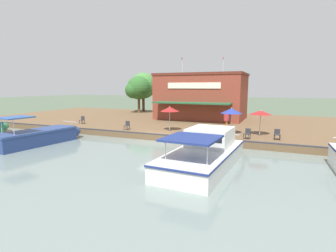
{
  "coord_description": "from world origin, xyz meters",
  "views": [
    {
      "loc": [
        20.22,
        9.97,
        4.74
      ],
      "look_at": [
        -1.0,
        0.79,
        1.3
      ],
      "focal_mm": 28.0,
      "sensor_mm": 36.0,
      "label": 1
    }
  ],
  "objects_px": {
    "cafe_chair_facing_river": "(277,134)",
    "tree_behind_restaurant": "(142,86)",
    "tree_downstream_bank": "(137,88)",
    "cafe_chair_under_first_umbrella": "(247,133)",
    "cafe_chair_back_row_seat": "(82,120)",
    "patio_umbrella_back_row": "(170,109)",
    "patio_umbrella_far_corner": "(231,111)",
    "person_at_quay_edge": "(226,118)",
    "patio_umbrella_mid_patio_left": "(261,113)",
    "cafe_chair_far_corner_seat": "(127,125)",
    "motorboat_nearest_quay": "(208,151)",
    "motorboat_fourth_along": "(43,135)",
    "waterfront_restaurant": "(202,96)"
  },
  "relations": [
    {
      "from": "cafe_chair_facing_river",
      "to": "tree_behind_restaurant",
      "type": "height_order",
      "value": "tree_behind_restaurant"
    },
    {
      "from": "cafe_chair_facing_river",
      "to": "tree_downstream_bank",
      "type": "relative_size",
      "value": 0.14
    },
    {
      "from": "cafe_chair_under_first_umbrella",
      "to": "cafe_chair_back_row_seat",
      "type": "distance_m",
      "value": 18.49
    },
    {
      "from": "cafe_chair_under_first_umbrella",
      "to": "tree_downstream_bank",
      "type": "bearing_deg",
      "value": -129.29
    },
    {
      "from": "patio_umbrella_back_row",
      "to": "patio_umbrella_far_corner",
      "type": "distance_m",
      "value": 5.77
    },
    {
      "from": "cafe_chair_under_first_umbrella",
      "to": "person_at_quay_edge",
      "type": "bearing_deg",
      "value": -148.62
    },
    {
      "from": "patio_umbrella_mid_patio_left",
      "to": "cafe_chair_facing_river",
      "type": "distance_m",
      "value": 2.71
    },
    {
      "from": "patio_umbrella_back_row",
      "to": "tree_behind_restaurant",
      "type": "height_order",
      "value": "tree_behind_restaurant"
    },
    {
      "from": "patio_umbrella_mid_patio_left",
      "to": "patio_umbrella_far_corner",
      "type": "height_order",
      "value": "patio_umbrella_far_corner"
    },
    {
      "from": "patio_umbrella_far_corner",
      "to": "person_at_quay_edge",
      "type": "bearing_deg",
      "value": -158.9
    },
    {
      "from": "cafe_chair_under_first_umbrella",
      "to": "cafe_chair_far_corner_seat",
      "type": "bearing_deg",
      "value": -90.79
    },
    {
      "from": "cafe_chair_far_corner_seat",
      "to": "person_at_quay_edge",
      "type": "distance_m",
      "value": 9.77
    },
    {
      "from": "motorboat_nearest_quay",
      "to": "cafe_chair_far_corner_seat",
      "type": "bearing_deg",
      "value": -122.79
    },
    {
      "from": "motorboat_fourth_along",
      "to": "cafe_chair_back_row_seat",
      "type": "bearing_deg",
      "value": -161.07
    },
    {
      "from": "motorboat_nearest_quay",
      "to": "tree_downstream_bank",
      "type": "xyz_separation_m",
      "value": [
        -21.8,
        -17.51,
        3.7
      ]
    },
    {
      "from": "patio_umbrella_far_corner",
      "to": "cafe_chair_facing_river",
      "type": "distance_m",
      "value": 4.4
    },
    {
      "from": "waterfront_restaurant",
      "to": "motorboat_fourth_along",
      "type": "distance_m",
      "value": 20.04
    },
    {
      "from": "motorboat_fourth_along",
      "to": "tree_downstream_bank",
      "type": "distance_m",
      "value": 22.16
    },
    {
      "from": "patio_umbrella_back_row",
      "to": "cafe_chair_under_first_umbrella",
      "type": "bearing_deg",
      "value": 78.92
    },
    {
      "from": "cafe_chair_under_first_umbrella",
      "to": "tree_downstream_bank",
      "type": "height_order",
      "value": "tree_downstream_bank"
    },
    {
      "from": "tree_behind_restaurant",
      "to": "patio_umbrella_far_corner",
      "type": "bearing_deg",
      "value": 48.25
    },
    {
      "from": "cafe_chair_under_first_umbrella",
      "to": "waterfront_restaurant",
      "type": "bearing_deg",
      "value": -148.6
    },
    {
      "from": "patio_umbrella_back_row",
      "to": "patio_umbrella_mid_patio_left",
      "type": "distance_m",
      "value": 8.23
    },
    {
      "from": "cafe_chair_under_first_umbrella",
      "to": "cafe_chair_back_row_seat",
      "type": "relative_size",
      "value": 1.0
    },
    {
      "from": "tree_downstream_bank",
      "to": "tree_behind_restaurant",
      "type": "bearing_deg",
      "value": -168.29
    },
    {
      "from": "patio_umbrella_mid_patio_left",
      "to": "cafe_chair_facing_river",
      "type": "relative_size",
      "value": 2.57
    },
    {
      "from": "patio_umbrella_back_row",
      "to": "motorboat_fourth_along",
      "type": "xyz_separation_m",
      "value": [
        7.37,
        -8.36,
        -1.91
      ]
    },
    {
      "from": "patio_umbrella_far_corner",
      "to": "motorboat_fourth_along",
      "type": "relative_size",
      "value": 0.3
    },
    {
      "from": "patio_umbrella_back_row",
      "to": "person_at_quay_edge",
      "type": "xyz_separation_m",
      "value": [
        -2.62,
        4.93,
        -0.9
      ]
    },
    {
      "from": "motorboat_fourth_along",
      "to": "tree_behind_restaurant",
      "type": "xyz_separation_m",
      "value": [
        -23.89,
        -3.84,
        4.11
      ]
    },
    {
      "from": "motorboat_fourth_along",
      "to": "tree_behind_restaurant",
      "type": "distance_m",
      "value": 24.54
    },
    {
      "from": "patio_umbrella_far_corner",
      "to": "person_at_quay_edge",
      "type": "height_order",
      "value": "patio_umbrella_far_corner"
    },
    {
      "from": "patio_umbrella_back_row",
      "to": "motorboat_nearest_quay",
      "type": "xyz_separation_m",
      "value": [
        7.6,
        5.79,
        -1.82
      ]
    },
    {
      "from": "cafe_chair_under_first_umbrella",
      "to": "patio_umbrella_mid_patio_left",
      "type": "bearing_deg",
      "value": 161.77
    },
    {
      "from": "patio_umbrella_far_corner",
      "to": "cafe_chair_back_row_seat",
      "type": "xyz_separation_m",
      "value": [
        0.18,
        -16.74,
        -1.57
      ]
    },
    {
      "from": "cafe_chair_back_row_seat",
      "to": "tree_downstream_bank",
      "type": "xyz_separation_m",
      "value": [
        -13.89,
        -0.73,
        3.45
      ]
    },
    {
      "from": "patio_umbrella_back_row",
      "to": "tree_behind_restaurant",
      "type": "bearing_deg",
      "value": -143.55
    },
    {
      "from": "cafe_chair_under_first_umbrella",
      "to": "motorboat_nearest_quay",
      "type": "height_order",
      "value": "motorboat_nearest_quay"
    },
    {
      "from": "tree_behind_restaurant",
      "to": "person_at_quay_edge",
      "type": "bearing_deg",
      "value": 50.94
    },
    {
      "from": "patio_umbrella_back_row",
      "to": "tree_downstream_bank",
      "type": "xyz_separation_m",
      "value": [
        -14.21,
        -11.72,
        1.87
      ]
    },
    {
      "from": "patio_umbrella_far_corner",
      "to": "cafe_chair_facing_river",
      "type": "bearing_deg",
      "value": 70.67
    },
    {
      "from": "patio_umbrella_mid_patio_left",
      "to": "motorboat_nearest_quay",
      "type": "relative_size",
      "value": 0.23
    },
    {
      "from": "waterfront_restaurant",
      "to": "person_at_quay_edge",
      "type": "height_order",
      "value": "waterfront_restaurant"
    },
    {
      "from": "waterfront_restaurant",
      "to": "person_at_quay_edge",
      "type": "relative_size",
      "value": 6.16
    },
    {
      "from": "cafe_chair_under_first_umbrella",
      "to": "cafe_chair_facing_river",
      "type": "xyz_separation_m",
      "value": [
        -0.59,
        2.21,
        0.0
      ]
    },
    {
      "from": "person_at_quay_edge",
      "to": "waterfront_restaurant",
      "type": "bearing_deg",
      "value": -148.6
    },
    {
      "from": "patio_umbrella_back_row",
      "to": "cafe_chair_far_corner_seat",
      "type": "relative_size",
      "value": 2.73
    },
    {
      "from": "cafe_chair_far_corner_seat",
      "to": "motorboat_nearest_quay",
      "type": "distance_m",
      "value": 11.64
    },
    {
      "from": "patio_umbrella_back_row",
      "to": "cafe_chair_back_row_seat",
      "type": "distance_m",
      "value": 11.11
    },
    {
      "from": "waterfront_restaurant",
      "to": "cafe_chair_far_corner_seat",
      "type": "height_order",
      "value": "waterfront_restaurant"
    }
  ]
}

